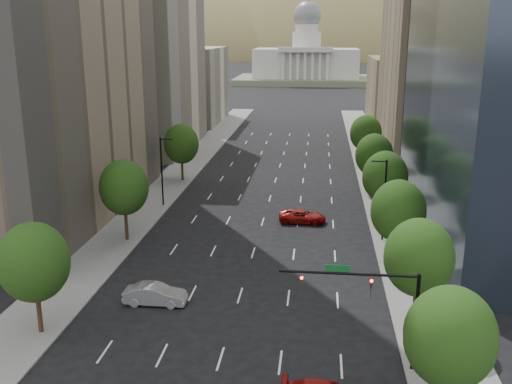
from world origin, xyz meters
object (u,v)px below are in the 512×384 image
(traffic_signal, at_px, (379,298))
(capitol, at_px, (306,63))
(car_red_far, at_px, (302,216))
(car_silver, at_px, (155,294))

(traffic_signal, xyz_separation_m, capitol, (-10.53, 219.71, 3.40))
(car_red_far, bearing_deg, capitol, 1.67)
(car_silver, distance_m, car_red_far, 25.28)
(capitol, xyz_separation_m, car_silver, (-6.78, -212.05, -7.72))
(traffic_signal, relative_size, car_silver, 1.75)
(traffic_signal, xyz_separation_m, car_red_far, (-5.83, 30.19, -4.40))
(car_red_far, bearing_deg, traffic_signal, -168.82)
(traffic_signal, bearing_deg, capitol, 92.74)
(traffic_signal, distance_m, car_red_far, 31.06)
(traffic_signal, distance_m, capitol, 219.99)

